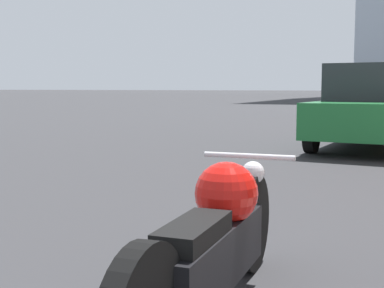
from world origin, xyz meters
name	(u,v)px	position (x,y,z in m)	size (l,w,h in m)	color
motorcycle	(215,242)	(3.54, 4.17, 0.42)	(0.62, 2.38, 0.84)	black
parked_car_green	(369,107)	(3.52, 13.18, 0.85)	(2.09, 4.71, 1.73)	#1E6B33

